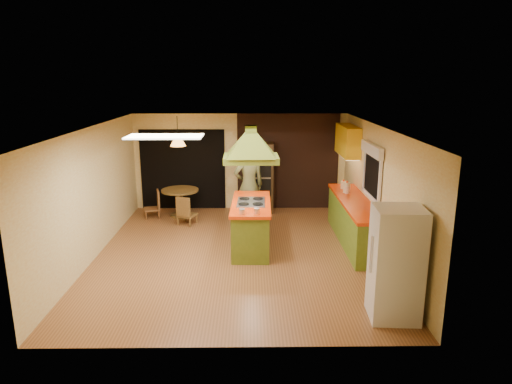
{
  "coord_description": "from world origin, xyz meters",
  "views": [
    {
      "loc": [
        0.27,
        -8.5,
        3.42
      ],
      "look_at": [
        0.38,
        0.43,
        1.15
      ],
      "focal_mm": 32.0,
      "sensor_mm": 36.0,
      "label": 1
    }
  ],
  "objects_px": {
    "man": "(249,186)",
    "wall_oven": "(262,178)",
    "canister_large": "(347,188)",
    "refrigerator": "(396,264)",
    "dining_table": "(180,197)",
    "kitchen_island": "(251,225)"
  },
  "relations": [
    {
      "from": "wall_oven",
      "to": "canister_large",
      "type": "bearing_deg",
      "value": -41.72
    },
    {
      "from": "kitchen_island",
      "to": "man",
      "type": "xyz_separation_m",
      "value": [
        -0.05,
        1.31,
        0.5
      ]
    },
    {
      "from": "kitchen_island",
      "to": "refrigerator",
      "type": "distance_m",
      "value": 3.51
    },
    {
      "from": "refrigerator",
      "to": "canister_large",
      "type": "relative_size",
      "value": 7.47
    },
    {
      "from": "man",
      "to": "wall_oven",
      "type": "relative_size",
      "value": 1.11
    },
    {
      "from": "kitchen_island",
      "to": "canister_large",
      "type": "bearing_deg",
      "value": 25.1
    },
    {
      "from": "man",
      "to": "refrigerator",
      "type": "height_order",
      "value": "man"
    },
    {
      "from": "man",
      "to": "canister_large",
      "type": "relative_size",
      "value": 8.9
    },
    {
      "from": "man",
      "to": "wall_oven",
      "type": "xyz_separation_m",
      "value": [
        0.32,
        1.31,
        -0.09
      ]
    },
    {
      "from": "dining_table",
      "to": "canister_large",
      "type": "distance_m",
      "value": 4.12
    },
    {
      "from": "man",
      "to": "refrigerator",
      "type": "relative_size",
      "value": 1.19
    },
    {
      "from": "dining_table",
      "to": "canister_large",
      "type": "relative_size",
      "value": 4.13
    },
    {
      "from": "wall_oven",
      "to": "man",
      "type": "bearing_deg",
      "value": -103.22
    },
    {
      "from": "dining_table",
      "to": "canister_large",
      "type": "bearing_deg",
      "value": -17.95
    },
    {
      "from": "man",
      "to": "refrigerator",
      "type": "xyz_separation_m",
      "value": [
        2.11,
        -4.13,
        -0.16
      ]
    },
    {
      "from": "man",
      "to": "canister_large",
      "type": "bearing_deg",
      "value": 150.03
    },
    {
      "from": "canister_large",
      "to": "dining_table",
      "type": "bearing_deg",
      "value": 162.05
    },
    {
      "from": "wall_oven",
      "to": "dining_table",
      "type": "relative_size",
      "value": 1.95
    },
    {
      "from": "dining_table",
      "to": "canister_large",
      "type": "xyz_separation_m",
      "value": [
        3.89,
        -1.26,
        0.55
      ]
    },
    {
      "from": "kitchen_island",
      "to": "wall_oven",
      "type": "bearing_deg",
      "value": 85.37
    },
    {
      "from": "kitchen_island",
      "to": "man",
      "type": "height_order",
      "value": "man"
    },
    {
      "from": "refrigerator",
      "to": "wall_oven",
      "type": "height_order",
      "value": "wall_oven"
    }
  ]
}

